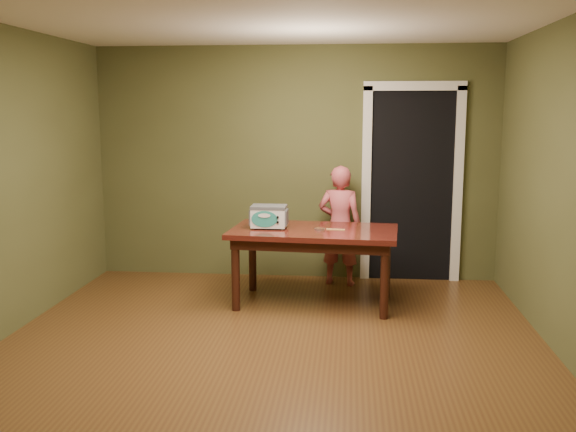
{
  "coord_description": "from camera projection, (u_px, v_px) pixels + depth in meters",
  "views": [
    {
      "loc": [
        0.62,
        -4.67,
        1.9
      ],
      "look_at": [
        0.07,
        1.0,
        0.95
      ],
      "focal_mm": 40.0,
      "sensor_mm": 36.0,
      "label": 1
    }
  ],
  "objects": [
    {
      "name": "dining_table",
      "position": [
        314.0,
        239.0,
        6.25
      ],
      "size": [
        1.67,
        1.03,
        0.75
      ],
      "rotation": [
        0.0,
        0.0,
        -0.08
      ],
      "color": "#3E120E",
      "rests_on": "floor"
    },
    {
      "name": "floor",
      "position": [
        267.0,
        358.0,
        4.96
      ],
      "size": [
        5.0,
        5.0,
        0.0
      ],
      "primitive_type": "plane",
      "color": "brown",
      "rests_on": "ground"
    },
    {
      "name": "baking_pan",
      "position": [
        320.0,
        229.0,
        6.17
      ],
      "size": [
        0.1,
        0.1,
        0.02
      ],
      "color": "silver",
      "rests_on": "dining_table"
    },
    {
      "name": "doorway",
      "position": [
        409.0,
        183.0,
        7.39
      ],
      "size": [
        1.1,
        0.66,
        2.25
      ],
      "color": "black",
      "rests_on": "ground"
    },
    {
      "name": "toy_oven",
      "position": [
        269.0,
        216.0,
        6.27
      ],
      "size": [
        0.36,
        0.25,
        0.22
      ],
      "rotation": [
        0.0,
        0.0,
        -0.0
      ],
      "color": "#4C4F54",
      "rests_on": "dining_table"
    },
    {
      "name": "spatula",
      "position": [
        336.0,
        229.0,
        6.2
      ],
      "size": [
        0.18,
        0.05,
        0.01
      ],
      "primitive_type": "cube",
      "rotation": [
        0.0,
        0.0,
        -0.12
      ],
      "color": "#F9C76C",
      "rests_on": "dining_table"
    },
    {
      "name": "child",
      "position": [
        340.0,
        225.0,
        6.96
      ],
      "size": [
        0.53,
        0.4,
        1.31
      ],
      "primitive_type": "imported",
      "rotation": [
        0.0,
        0.0,
        2.96
      ],
      "color": "#C14F56",
      "rests_on": "floor"
    },
    {
      "name": "room_shell",
      "position": [
        266.0,
        136.0,
        4.68
      ],
      "size": [
        4.52,
        5.02,
        2.61
      ],
      "color": "#4E522B",
      "rests_on": "ground"
    }
  ]
}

